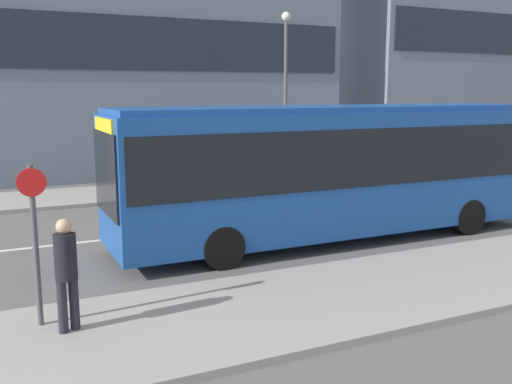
{
  "coord_description": "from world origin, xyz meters",
  "views": [
    {
      "loc": [
        -4.7,
        -14.68,
        3.84
      ],
      "look_at": [
        1.24,
        -2.1,
        1.35
      ],
      "focal_mm": 40.0,
      "sensor_mm": 36.0,
      "label": 1
    }
  ],
  "objects_px": {
    "city_bus": "(333,164)",
    "pedestrian_near_stop": "(66,268)",
    "parked_car_0": "(496,163)",
    "street_lamp": "(286,80)",
    "bus_stop_sign": "(35,233)"
  },
  "relations": [
    {
      "from": "city_bus",
      "to": "pedestrian_near_stop",
      "type": "distance_m",
      "value": 7.89
    },
    {
      "from": "city_bus",
      "to": "bus_stop_sign",
      "type": "distance_m",
      "value": 8.03
    },
    {
      "from": "pedestrian_near_stop",
      "to": "city_bus",
      "type": "bearing_deg",
      "value": -176.24
    },
    {
      "from": "parked_car_0",
      "to": "bus_stop_sign",
      "type": "xyz_separation_m",
      "value": [
        -19.83,
        -8.93,
        1.02
      ]
    },
    {
      "from": "city_bus",
      "to": "street_lamp",
      "type": "height_order",
      "value": "street_lamp"
    },
    {
      "from": "street_lamp",
      "to": "city_bus",
      "type": "bearing_deg",
      "value": -109.7
    },
    {
      "from": "parked_car_0",
      "to": "pedestrian_near_stop",
      "type": "height_order",
      "value": "pedestrian_near_stop"
    },
    {
      "from": "street_lamp",
      "to": "bus_stop_sign",
      "type": "bearing_deg",
      "value": -133.19
    },
    {
      "from": "city_bus",
      "to": "pedestrian_near_stop",
      "type": "height_order",
      "value": "city_bus"
    },
    {
      "from": "pedestrian_near_stop",
      "to": "bus_stop_sign",
      "type": "relative_size",
      "value": 0.69
    },
    {
      "from": "pedestrian_near_stop",
      "to": "bus_stop_sign",
      "type": "xyz_separation_m",
      "value": [
        -0.39,
        0.42,
        0.49
      ]
    },
    {
      "from": "city_bus",
      "to": "street_lamp",
      "type": "xyz_separation_m",
      "value": [
        2.85,
        7.95,
        2.25
      ]
    },
    {
      "from": "parked_car_0",
      "to": "pedestrian_near_stop",
      "type": "xyz_separation_m",
      "value": [
        -19.44,
        -9.36,
        0.53
      ]
    },
    {
      "from": "parked_car_0",
      "to": "bus_stop_sign",
      "type": "bearing_deg",
      "value": -155.76
    },
    {
      "from": "city_bus",
      "to": "pedestrian_near_stop",
      "type": "xyz_separation_m",
      "value": [
        -7.05,
        -3.44,
        -0.83
      ]
    }
  ]
}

